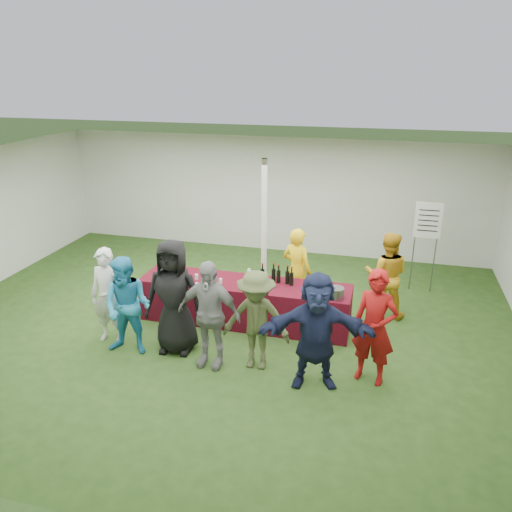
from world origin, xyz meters
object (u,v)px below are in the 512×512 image
(customer_1, at_px, (128,307))
(customer_5, at_px, (316,331))
(wine_list_sign, at_px, (427,227))
(staff_back, at_px, (386,275))
(customer_6, at_px, (374,327))
(customer_0, at_px, (108,296))
(customer_2, at_px, (174,297))
(customer_4, at_px, (256,320))
(serving_table, at_px, (245,302))
(staff_pourer, at_px, (297,271))
(dump_bucket, at_px, (336,293))
(customer_3, at_px, (209,314))

(customer_1, bearing_deg, customer_5, -3.88)
(wine_list_sign, bearing_deg, staff_back, -118.52)
(staff_back, height_order, customer_6, customer_6)
(customer_0, relative_size, customer_6, 0.94)
(customer_1, relative_size, customer_2, 0.86)
(customer_4, bearing_deg, customer_0, 176.51)
(serving_table, bearing_deg, staff_back, 20.83)
(staff_pourer, relative_size, customer_5, 0.94)
(serving_table, distance_m, customer_5, 2.12)
(customer_1, height_order, customer_2, customer_2)
(serving_table, relative_size, customer_1, 2.30)
(customer_0, height_order, customer_1, customer_0)
(serving_table, bearing_deg, customer_5, -46.18)
(customer_1, bearing_deg, customer_4, 1.25)
(customer_6, bearing_deg, customer_2, -166.13)
(customer_5, bearing_deg, customer_0, 162.12)
(dump_bucket, distance_m, customer_3, 2.06)
(customer_0, xyz_separation_m, customer_1, (0.47, -0.23, -0.01))
(dump_bucket, xyz_separation_m, customer_4, (-1.02, -1.06, -0.08))
(staff_pourer, bearing_deg, customer_5, 130.22)
(customer_2, bearing_deg, customer_0, 176.40)
(dump_bucket, xyz_separation_m, wine_list_sign, (1.45, 2.37, 0.48))
(dump_bucket, xyz_separation_m, customer_0, (-3.48, -0.93, -0.05))
(wine_list_sign, relative_size, staff_pourer, 1.14)
(dump_bucket, distance_m, customer_5, 1.28)
(serving_table, xyz_separation_m, customer_5, (1.43, -1.49, 0.47))
(dump_bucket, distance_m, staff_back, 1.34)
(staff_pourer, relative_size, customer_0, 0.99)
(staff_pourer, xyz_separation_m, customer_4, (-0.24, -1.93, -0.02))
(customer_0, xyz_separation_m, customer_4, (2.46, -0.13, -0.03))
(customer_1, xyz_separation_m, customer_4, (1.99, 0.10, -0.02))
(customer_2, bearing_deg, staff_back, 28.27)
(customer_2, xyz_separation_m, customer_6, (2.98, -0.07, -0.07))
(staff_pourer, bearing_deg, customer_3, 88.83)
(dump_bucket, bearing_deg, customer_2, -158.91)
(wine_list_sign, height_order, customer_0, wine_list_sign)
(staff_pourer, relative_size, customer_3, 0.95)
(customer_3, relative_size, customer_4, 1.08)
(customer_1, bearing_deg, staff_pourer, 40.67)
(customer_0, height_order, customer_2, customer_2)
(staff_back, relative_size, customer_1, 0.99)
(wine_list_sign, relative_size, customer_5, 1.07)
(wine_list_sign, relative_size, customer_0, 1.14)
(staff_pourer, bearing_deg, dump_bucket, 155.17)
(customer_5, bearing_deg, customer_3, 163.95)
(customer_0, height_order, customer_6, customer_6)
(staff_pourer, relative_size, staff_back, 1.01)
(wine_list_sign, bearing_deg, customer_1, -141.66)
(staff_pourer, relative_size, customer_6, 0.94)
(staff_pourer, bearing_deg, customer_1, 65.64)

